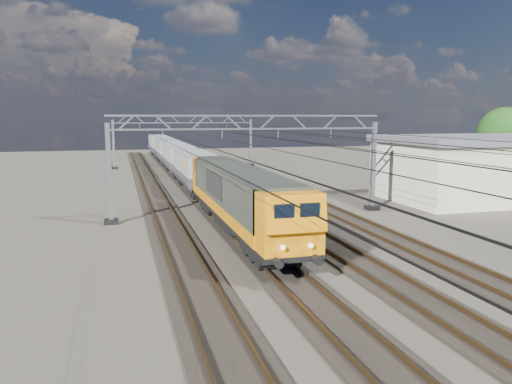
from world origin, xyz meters
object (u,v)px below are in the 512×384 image
object	(u,v)px
catenary_gantry_mid	(251,161)
industrial_shed	(493,167)
hopper_wagon_lead	(195,168)
hopper_wagon_third	(167,149)
hopper_wagon_fourth	(159,144)
catenary_gantry_far	(184,139)
tree_far	(508,135)
locomotive	(239,195)
hopper_wagon_mid	(178,156)

from	to	relation	value
catenary_gantry_mid	industrial_shed	distance (m)	22.12
hopper_wagon_lead	catenary_gantry_mid	bearing A→B (deg)	-81.21
hopper_wagon_third	hopper_wagon_fourth	xyz separation A→B (m)	(0.00, 14.20, 0.00)
hopper_wagon_fourth	catenary_gantry_far	bearing A→B (deg)	-84.15
catenary_gantry_mid	tree_far	xyz separation A→B (m)	(30.32, 9.79, 1.19)
locomotive	hopper_wagon_third	world-z (taller)	locomotive
catenary_gantry_far	tree_far	bearing A→B (deg)	-40.85
catenary_gantry_far	hopper_wagon_fourth	xyz separation A→B (m)	(-2.00, 19.53, -1.67)
locomotive	hopper_wagon_lead	size ratio (longest dim) A/B	1.62
hopper_wagon_mid	hopper_wagon_third	bearing A→B (deg)	90.00
hopper_wagon_lead	hopper_wagon_fourth	distance (m)	42.60
catenary_gantry_mid	hopper_wagon_lead	xyz separation A→B (m)	(-2.00, 12.93, -1.67)
locomotive	hopper_wagon_fourth	xyz separation A→B (m)	(-0.00, 60.30, -0.09)
catenary_gantry_mid	hopper_wagon_mid	bearing A→B (deg)	94.22
hopper_wagon_lead	hopper_wagon_third	xyz separation A→B (m)	(0.00, 28.40, 0.00)
locomotive	hopper_wagon_third	bearing A→B (deg)	90.00
hopper_wagon_lead	hopper_wagon_mid	size ratio (longest dim) A/B	1.00
catenary_gantry_far	hopper_wagon_mid	xyz separation A→B (m)	(-2.00, -8.87, -1.67)
industrial_shed	tree_far	distance (m)	11.64
hopper_wagon_fourth	industrial_shed	distance (m)	58.67
catenary_gantry_far	locomotive	distance (m)	40.84
catenary_gantry_far	hopper_wagon_mid	world-z (taller)	catenary_gantry_far
locomotive	hopper_wagon_mid	size ratio (longest dim) A/B	1.62
locomotive	tree_far	bearing A→B (deg)	24.24
catenary_gantry_mid	hopper_wagon_mid	distance (m)	27.26
hopper_wagon_mid	hopper_wagon_third	size ratio (longest dim) A/B	1.00
hopper_wagon_lead	hopper_wagon_third	world-z (taller)	same
catenary_gantry_mid	tree_far	size ratio (longest dim) A/B	2.49
catenary_gantry_mid	catenary_gantry_far	bearing A→B (deg)	90.00
locomotive	hopper_wagon_mid	xyz separation A→B (m)	(-0.00, 31.90, -0.09)
hopper_wagon_lead	catenary_gantry_far	bearing A→B (deg)	85.04
catenary_gantry_far	hopper_wagon_lead	world-z (taller)	catenary_gantry_far
hopper_wagon_third	hopper_wagon_mid	bearing A→B (deg)	-90.00
locomotive	tree_far	world-z (taller)	tree_far
catenary_gantry_mid	industrial_shed	world-z (taller)	catenary_gantry_mid
catenary_gantry_mid	hopper_wagon_fourth	world-z (taller)	catenary_gantry_mid
hopper_wagon_mid	hopper_wagon_third	world-z (taller)	same
hopper_wagon_fourth	industrial_shed	bearing A→B (deg)	-65.85
locomotive	tree_far	xyz separation A→B (m)	(32.32, 14.55, 2.77)
hopper_wagon_third	catenary_gantry_far	bearing A→B (deg)	-69.43
hopper_wagon_lead	tree_far	bearing A→B (deg)	-5.56
locomotive	industrial_shed	xyz separation A→B (m)	(24.00, 6.76, 0.40)
catenary_gantry_mid	hopper_wagon_fourth	xyz separation A→B (m)	(-2.00, 55.53, -1.67)
hopper_wagon_mid	locomotive	bearing A→B (deg)	-90.00
locomotive	tree_far	size ratio (longest dim) A/B	2.64
locomotive	hopper_wagon_mid	bearing A→B (deg)	90.00
hopper_wagon_lead	hopper_wagon_fourth	size ratio (longest dim) A/B	1.00
locomotive	hopper_wagon_lead	world-z (taller)	locomotive
industrial_shed	locomotive	bearing A→B (deg)	-164.26
catenary_gantry_mid	industrial_shed	xyz separation A→B (m)	(22.00, 2.00, -1.18)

